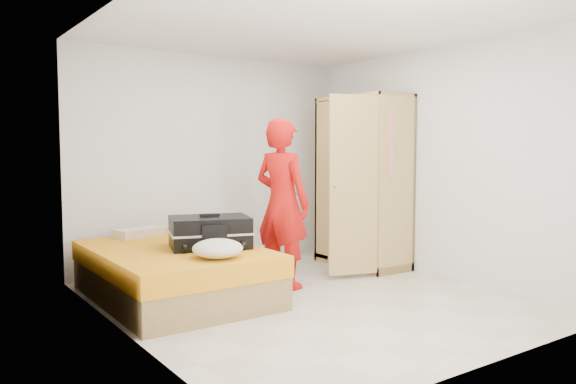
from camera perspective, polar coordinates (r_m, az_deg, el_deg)
room at (r=5.34m, az=2.25°, el=2.73°), size 4.00×4.02×2.60m
bed at (r=5.63m, az=-11.44°, el=-8.04°), size 1.42×2.02×0.50m
wardrobe at (r=6.95m, az=7.49°, el=0.60°), size 1.15×1.20×2.10m
person at (r=5.87m, az=-0.61°, el=-1.17°), size 0.61×0.75×1.77m
suitcase at (r=5.52m, az=-7.94°, el=-4.05°), size 0.90×0.76×0.33m
round_cushion at (r=4.97m, az=-7.16°, el=-5.72°), size 0.45×0.45×0.17m
pillow at (r=6.34m, az=-14.91°, el=-4.00°), size 0.55×0.37×0.09m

